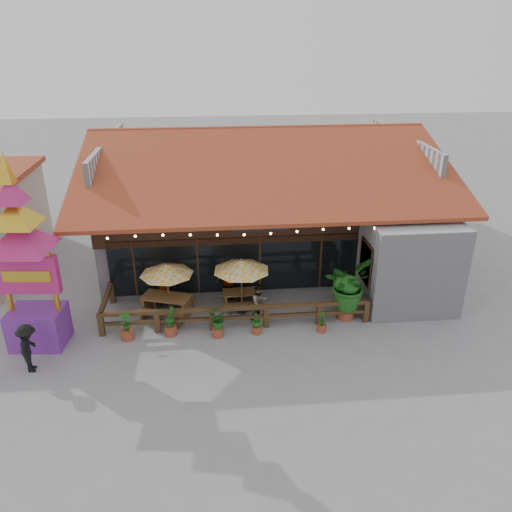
{
  "coord_description": "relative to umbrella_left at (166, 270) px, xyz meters",
  "views": [
    {
      "loc": [
        -2.41,
        -16.31,
        10.12
      ],
      "look_at": [
        -0.69,
        1.5,
        2.01
      ],
      "focal_mm": 35.0,
      "sensor_mm": 36.0,
      "label": 1
    }
  ],
  "objects": [
    {
      "name": "planter_b",
      "position": [
        0.13,
        -1.51,
        -1.4
      ],
      "size": [
        0.46,
        0.46,
        1.12
      ],
      "color": "brown",
      "rests_on": "ground"
    },
    {
      "name": "umbrella_right",
      "position": [
        2.82,
        -0.17,
        0.12
      ],
      "size": [
        2.72,
        2.72,
        2.32
      ],
      "color": "brown",
      "rests_on": "ground"
    },
    {
      "name": "restaurant_building",
      "position": [
        4.41,
        5.81,
        0.3
      ],
      "size": [
        15.5,
        14.73,
        6.09
      ],
      "color": "#BBBBC1",
      "rests_on": "ground"
    },
    {
      "name": "planter_a",
      "position": [
        -1.41,
        -1.66,
        -1.44
      ],
      "size": [
        0.45,
        0.45,
        1.1
      ],
      "color": "brown",
      "rests_on": "ground"
    },
    {
      "name": "diner_a",
      "position": [
        -0.26,
        0.8,
        -1.11
      ],
      "size": [
        0.66,
        0.53,
        1.59
      ],
      "primitive_type": "imported",
      "rotation": [
        0.0,
        0.0,
        3.44
      ],
      "color": "#321E10",
      "rests_on": "ground"
    },
    {
      "name": "diner_b",
      "position": [
        3.43,
        -0.72,
        -1.19
      ],
      "size": [
        0.88,
        0.83,
        1.44
      ],
      "primitive_type": "imported",
      "rotation": [
        0.0,
        0.0,
        0.56
      ],
      "color": "#321E10",
      "rests_on": "ground"
    },
    {
      "name": "planter_c",
      "position": [
        1.82,
        -1.77,
        -1.32
      ],
      "size": [
        0.7,
        0.63,
        1.05
      ],
      "color": "brown",
      "rests_on": "ground"
    },
    {
      "name": "thai_sign_tower",
      "position": [
        -4.4,
        -1.62,
        1.99
      ],
      "size": [
        2.97,
        2.97,
        7.37
      ],
      "color": "#6E2895",
      "rests_on": "ground"
    },
    {
      "name": "planter_e",
      "position": [
        5.63,
        -1.84,
        -1.55
      ],
      "size": [
        0.35,
        0.35,
        0.86
      ],
      "color": "brown",
      "rests_on": "ground"
    },
    {
      "name": "pedestrian",
      "position": [
        -4.23,
        -3.17,
        -1.06
      ],
      "size": [
        0.76,
        1.16,
        1.7
      ],
      "primitive_type": "imported",
      "rotation": [
        0.0,
        0.0,
        1.69
      ],
      "color": "black",
      "rests_on": "ground"
    },
    {
      "name": "planter_d",
      "position": [
        3.25,
        -1.72,
        -1.5
      ],
      "size": [
        0.45,
        0.45,
        0.85
      ],
      "color": "brown",
      "rests_on": "ground"
    },
    {
      "name": "tropical_plant",
      "position": [
        6.76,
        -0.96,
        -0.51
      ],
      "size": [
        2.29,
        2.34,
        2.45
      ],
      "color": "brown",
      "rests_on": "ground"
    },
    {
      "name": "patio_railing",
      "position": [
        1.89,
        -1.07,
        -1.29
      ],
      "size": [
        10.0,
        2.6,
        0.92
      ],
      "color": "#49321A",
      "rests_on": "ground"
    },
    {
      "name": "ground",
      "position": [
        4.15,
        -0.8,
        -1.91
      ],
      "size": [
        100.0,
        100.0,
        0.0
      ],
      "primitive_type": "plane",
      "color": "gray",
      "rests_on": "ground"
    },
    {
      "name": "umbrella_left",
      "position": [
        0.0,
        0.0,
        0.0
      ],
      "size": [
        2.41,
        2.41,
        2.19
      ],
      "color": "brown",
      "rests_on": "ground"
    },
    {
      "name": "picnic_table_left",
      "position": [
        -0.07,
        -0.19,
        -1.32
      ],
      "size": [
        2.24,
        2.08,
        0.88
      ],
      "color": "brown",
      "rests_on": "ground"
    },
    {
      "name": "diner_c",
      "position": [
        2.36,
        0.9,
        -1.07
      ],
      "size": [
        1.03,
        0.55,
        1.68
      ],
      "primitive_type": "imported",
      "rotation": [
        0.0,
        0.0,
        3.0
      ],
      "color": "#321E10",
      "rests_on": "ground"
    },
    {
      "name": "picnic_table_right",
      "position": [
        2.84,
        0.23,
        -1.43
      ],
      "size": [
        1.54,
        1.34,
        0.71
      ],
      "color": "brown",
      "rests_on": "ground"
    }
  ]
}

